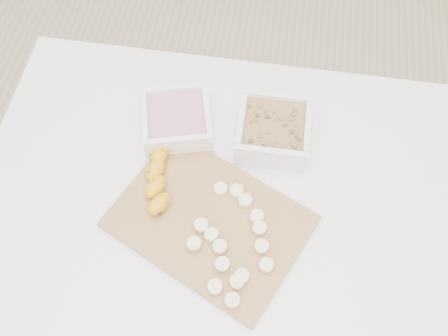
# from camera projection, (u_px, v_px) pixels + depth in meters

# --- Properties ---
(ground) EXTENTS (3.50, 3.50, 0.00)m
(ground) POSITION_uv_depth(u_px,v_px,m) (223.00, 290.00, 1.66)
(ground) COLOR #C6AD89
(ground) RESTS_ON ground
(table) EXTENTS (1.00, 0.70, 0.75)m
(table) POSITION_uv_depth(u_px,v_px,m) (222.00, 214.00, 1.09)
(table) COLOR white
(table) RESTS_ON ground
(bowl_yogurt) EXTENTS (0.17, 0.17, 0.06)m
(bowl_yogurt) POSITION_uv_depth(u_px,v_px,m) (177.00, 121.00, 1.05)
(bowl_yogurt) COLOR white
(bowl_yogurt) RESTS_ON table
(bowl_granola) EXTENTS (0.15, 0.15, 0.07)m
(bowl_granola) POSITION_uv_depth(u_px,v_px,m) (273.00, 130.00, 1.03)
(bowl_granola) COLOR white
(bowl_granola) RESTS_ON table
(cutting_board) EXTENTS (0.43, 0.38, 0.01)m
(cutting_board) POSITION_uv_depth(u_px,v_px,m) (210.00, 221.00, 0.97)
(cutting_board) COLOR #AA7744
(cutting_board) RESTS_ON table
(banana) EXTENTS (0.07, 0.19, 0.03)m
(banana) POSITION_uv_depth(u_px,v_px,m) (161.00, 173.00, 0.99)
(banana) COLOR #E49F0A
(banana) RESTS_ON cutting_board
(banana_slices) EXTENTS (0.16, 0.24, 0.02)m
(banana_slices) POSITION_uv_depth(u_px,v_px,m) (233.00, 242.00, 0.93)
(banana_slices) COLOR #F2E8B5
(banana_slices) RESTS_ON cutting_board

